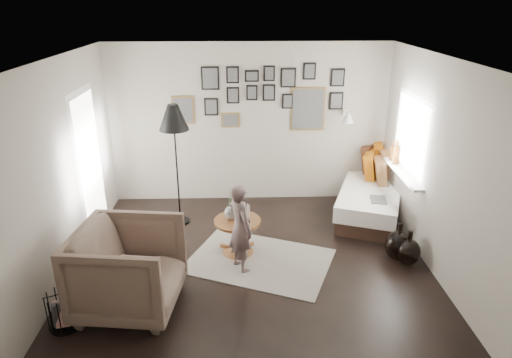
{
  "coord_description": "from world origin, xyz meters",
  "views": [
    {
      "loc": [
        -0.13,
        -4.81,
        3.22
      ],
      "look_at": [
        0.05,
        0.5,
        1.1
      ],
      "focal_mm": 32.0,
      "sensor_mm": 36.0,
      "label": 1
    }
  ],
  "objects_px": {
    "demijohn_large": "(398,245)",
    "demijohn_small": "(408,252)",
    "daybed": "(369,192)",
    "armchair": "(129,269)",
    "pedestal_table": "(238,238)",
    "floor_lamp": "(174,122)",
    "magazine_basket": "(64,310)",
    "vase": "(231,210)",
    "child": "(240,228)"
  },
  "relations": [
    {
      "from": "demijohn_large",
      "to": "demijohn_small",
      "type": "xyz_separation_m",
      "value": [
        0.09,
        -0.12,
        -0.02
      ]
    },
    {
      "from": "daybed",
      "to": "armchair",
      "type": "distance_m",
      "value": 4.08
    },
    {
      "from": "pedestal_table",
      "to": "armchair",
      "type": "relative_size",
      "value": 0.58
    },
    {
      "from": "floor_lamp",
      "to": "daybed",
      "type": "bearing_deg",
      "value": 6.69
    },
    {
      "from": "pedestal_table",
      "to": "magazine_basket",
      "type": "distance_m",
      "value": 2.3
    },
    {
      "from": "vase",
      "to": "magazine_basket",
      "type": "relative_size",
      "value": 1.05
    },
    {
      "from": "daybed",
      "to": "child",
      "type": "bearing_deg",
      "value": -120.84
    },
    {
      "from": "demijohn_small",
      "to": "child",
      "type": "distance_m",
      "value": 2.19
    },
    {
      "from": "demijohn_large",
      "to": "floor_lamp",
      "type": "bearing_deg",
      "value": 158.6
    },
    {
      "from": "pedestal_table",
      "to": "demijohn_large",
      "type": "height_order",
      "value": "demijohn_large"
    },
    {
      "from": "floor_lamp",
      "to": "demijohn_large",
      "type": "height_order",
      "value": "floor_lamp"
    },
    {
      "from": "pedestal_table",
      "to": "demijohn_small",
      "type": "distance_m",
      "value": 2.22
    },
    {
      "from": "daybed",
      "to": "child",
      "type": "relative_size",
      "value": 1.9
    },
    {
      "from": "vase",
      "to": "child",
      "type": "height_order",
      "value": "child"
    },
    {
      "from": "daybed",
      "to": "floor_lamp",
      "type": "relative_size",
      "value": 1.19
    },
    {
      "from": "floor_lamp",
      "to": "magazine_basket",
      "type": "height_order",
      "value": "floor_lamp"
    },
    {
      "from": "vase",
      "to": "child",
      "type": "xyz_separation_m",
      "value": [
        0.12,
        -0.4,
        -0.05
      ]
    },
    {
      "from": "armchair",
      "to": "pedestal_table",
      "type": "bearing_deg",
      "value": -39.3
    },
    {
      "from": "floor_lamp",
      "to": "demijohn_large",
      "type": "xyz_separation_m",
      "value": [
        2.99,
        -1.17,
        -1.38
      ]
    },
    {
      "from": "demijohn_small",
      "to": "pedestal_table",
      "type": "bearing_deg",
      "value": 170.7
    },
    {
      "from": "vase",
      "to": "magazine_basket",
      "type": "bearing_deg",
      "value": -139.96
    },
    {
      "from": "daybed",
      "to": "vase",
      "type": "bearing_deg",
      "value": -129.66
    },
    {
      "from": "pedestal_table",
      "to": "vase",
      "type": "xyz_separation_m",
      "value": [
        -0.08,
        0.02,
        0.4
      ]
    },
    {
      "from": "daybed",
      "to": "floor_lamp",
      "type": "xyz_separation_m",
      "value": [
        -3.0,
        -0.35,
        1.27
      ]
    },
    {
      "from": "vase",
      "to": "armchair",
      "type": "height_order",
      "value": "armchair"
    },
    {
      "from": "magazine_basket",
      "to": "floor_lamp",
      "type": "bearing_deg",
      "value": 68.77
    },
    {
      "from": "vase",
      "to": "demijohn_large",
      "type": "distance_m",
      "value": 2.24
    },
    {
      "from": "daybed",
      "to": "demijohn_small",
      "type": "relative_size",
      "value": 4.54
    },
    {
      "from": "pedestal_table",
      "to": "vase",
      "type": "bearing_deg",
      "value": 165.96
    },
    {
      "from": "armchair",
      "to": "magazine_basket",
      "type": "xyz_separation_m",
      "value": [
        -0.64,
        -0.3,
        -0.29
      ]
    },
    {
      "from": "magazine_basket",
      "to": "demijohn_small",
      "type": "height_order",
      "value": "demijohn_small"
    },
    {
      "from": "vase",
      "to": "magazine_basket",
      "type": "distance_m",
      "value": 2.29
    },
    {
      "from": "armchair",
      "to": "daybed",
      "type": "bearing_deg",
      "value": -46.92
    },
    {
      "from": "vase",
      "to": "floor_lamp",
      "type": "distance_m",
      "value": 1.55
    },
    {
      "from": "floor_lamp",
      "to": "magazine_basket",
      "type": "xyz_separation_m",
      "value": [
        -0.92,
        -2.36,
        -1.38
      ]
    },
    {
      "from": "floor_lamp",
      "to": "vase",
      "type": "bearing_deg",
      "value": -48.5
    },
    {
      "from": "demijohn_large",
      "to": "child",
      "type": "xyz_separation_m",
      "value": [
        -2.06,
        -0.14,
        0.37
      ]
    },
    {
      "from": "armchair",
      "to": "demijohn_large",
      "type": "xyz_separation_m",
      "value": [
        3.27,
        0.89,
        -0.28
      ]
    },
    {
      "from": "vase",
      "to": "armchair",
      "type": "xyz_separation_m",
      "value": [
        -1.09,
        -1.15,
        -0.14
      ]
    },
    {
      "from": "pedestal_table",
      "to": "child",
      "type": "bearing_deg",
      "value": -84.19
    },
    {
      "from": "pedestal_table",
      "to": "armchair",
      "type": "xyz_separation_m",
      "value": [
        -1.17,
        -1.13,
        0.26
      ]
    },
    {
      "from": "magazine_basket",
      "to": "pedestal_table",
      "type": "bearing_deg",
      "value": 38.38
    },
    {
      "from": "armchair",
      "to": "demijohn_large",
      "type": "distance_m",
      "value": 3.4
    },
    {
      "from": "demijohn_small",
      "to": "child",
      "type": "bearing_deg",
      "value": -179.38
    },
    {
      "from": "pedestal_table",
      "to": "vase",
      "type": "distance_m",
      "value": 0.41
    },
    {
      "from": "demijohn_small",
      "to": "demijohn_large",
      "type": "bearing_deg",
      "value": 127.0
    },
    {
      "from": "vase",
      "to": "demijohn_large",
      "type": "height_order",
      "value": "vase"
    },
    {
      "from": "pedestal_table",
      "to": "child",
      "type": "height_order",
      "value": "child"
    },
    {
      "from": "armchair",
      "to": "floor_lamp",
      "type": "height_order",
      "value": "floor_lamp"
    },
    {
      "from": "magazine_basket",
      "to": "vase",
      "type": "bearing_deg",
      "value": 40.04
    }
  ]
}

